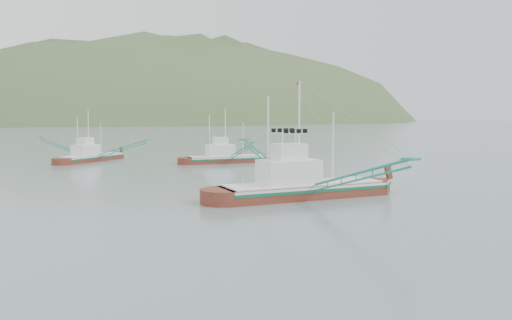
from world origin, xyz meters
TOP-DOWN VIEW (x-y plane):
  - ground at (0.00, 0.00)m, footprint 1200.00×1200.00m
  - main_boat at (2.02, 1.85)m, footprint 15.81×27.23m
  - bg_boat_far at (-0.60, 48.36)m, footprint 13.71×20.30m
  - bg_boat_right at (15.26, 32.87)m, footprint 12.92×22.07m
  - headland_right at (240.00, 430.00)m, footprint 684.00×432.00m

SIDE VIEW (x-z plane):
  - ground at x=0.00m, z-range 0.00..0.00m
  - headland_right at x=240.00m, z-range -153.00..153.00m
  - bg_boat_right at x=15.26m, z-range -2.83..6.33m
  - bg_boat_far at x=-0.60m, z-range -2.58..6.25m
  - main_boat at x=2.02m, z-range -3.53..7.68m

